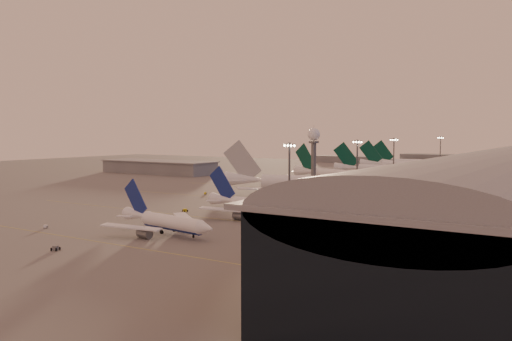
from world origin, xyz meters
The scene contains 25 objects.
ground centered at (0.00, 0.00, 0.00)m, with size 700.00×700.00×0.00m, color #605D5D.
taxiway_markings centered at (30.00, 56.00, 0.01)m, with size 180.00×185.25×0.02m.
hangar centered at (-120.00, 140.00, 4.32)m, with size 82.00×27.00×8.50m.
radar_tower centered at (5.00, 120.00, 20.95)m, with size 6.40×6.40×31.10m.
mast_a centered at (58.00, 0.00, 13.74)m, with size 3.60×0.56×25.00m.
mast_b centered at (55.00, 55.00, 13.74)m, with size 3.60×0.56×25.00m.
mast_c centered at (50.00, 110.00, 13.74)m, with size 3.60×0.56×25.00m.
mast_d centered at (48.00, 200.00, 13.74)m, with size 3.60×0.56×25.00m.
distant_horizon centered at (2.62, 325.14, 3.89)m, with size 165.00×37.50×9.00m.
narrowbody_near centered at (30.16, -18.40, 2.90)m, with size 36.56×28.98×14.34m.
narrowbody_mid centered at (34.81, 19.93, 3.26)m, with size 41.17×32.71×16.10m.
widebody_white centered at (20.62, 75.96, 4.19)m, with size 67.69×53.64×24.19m.
greentail_a centered at (12.50, 131.57, 3.79)m, with size 57.34×45.64×21.43m.
greentail_b centered at (19.17, 183.20, 3.79)m, with size 58.78×47.10×21.48m.
greentail_c centered at (18.03, 228.24, 3.86)m, with size 60.06×48.25×21.85m.
greentail_d centered at (15.97, 256.10, 3.81)m, with size 59.46×48.01×21.60m.
gsv_truck_a centered at (-5.05, -30.14, 1.03)m, with size 5.17×4.15×2.01m.
gsv_tug_near centered at (21.96, -47.51, 0.54)m, with size 3.09×4.14×1.05m.
gsv_catering_a centered at (71.51, -6.78, 2.26)m, with size 6.01×4.08×4.53m.
gsv_tug_mid centered at (7.52, 16.21, 0.52)m, with size 4.05×3.24×1.01m.
gsv_truck_b centered at (54.82, 43.42, 1.08)m, with size 5.29×2.09×2.12m.
gsv_truck_c centered at (-18.39, 61.25, 1.05)m, with size 5.43×3.55×2.07m.
gsv_catering_b centered at (61.40, 63.91, 2.11)m, with size 5.50×3.28×4.21m.
gsv_truck_d centered at (-26.19, 129.58, 1.02)m, with size 3.05×5.23×1.99m.
gsv_tug_hangar centered at (50.19, 163.29, 0.58)m, with size 4.29×3.01×1.13m.
Camera 1 is at (129.19, -127.27, 27.96)m, focal length 38.00 mm.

